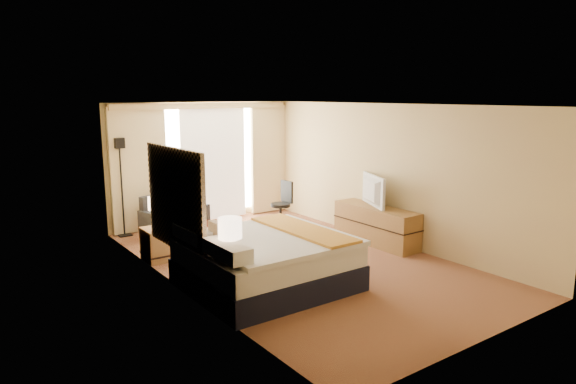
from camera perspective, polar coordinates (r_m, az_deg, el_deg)
floor at (r=8.71m, az=1.10°, el=-7.70°), size 4.20×7.00×0.02m
ceiling at (r=8.26m, az=1.16°, el=9.67°), size 4.20×7.00×0.02m
wall_back at (r=11.35m, az=-9.54°, el=3.25°), size 4.20×0.02×2.60m
wall_front at (r=6.02m, az=21.56°, el=-4.03°), size 4.20×0.02×2.60m
wall_left at (r=7.34m, az=-12.11°, el=-0.94°), size 0.02×7.00×2.60m
wall_right at (r=9.77m, az=11.04°, el=2.00°), size 0.02×7.00×2.60m
headboard at (r=7.54m, az=-12.44°, el=-0.80°), size 0.06×1.85×1.50m
nightstand_left at (r=6.82m, az=-6.34°, el=-10.66°), size 0.45×0.52×0.55m
nightstand_right at (r=8.98m, az=-14.26°, el=-5.63°), size 0.45×0.52×0.55m
media_dresser at (r=9.77m, az=9.75°, el=-3.65°), size 0.50×1.80×0.70m
window at (r=11.43m, az=-8.35°, el=3.44°), size 2.30×0.02×2.30m
curtains at (r=11.23m, az=-9.32°, el=3.74°), size 4.12×0.19×2.56m
bed at (r=7.50m, az=-2.45°, el=-7.65°), size 2.20×2.01×1.07m
loveseat at (r=10.59m, az=-12.54°, el=-3.09°), size 1.43×1.04×0.80m
floor_lamp at (r=10.47m, az=-18.11°, el=2.65°), size 0.25×0.25×1.94m
desk_chair at (r=10.89m, az=-0.62°, el=-1.57°), size 0.47×0.47×0.96m
lamp_left at (r=6.66m, az=-6.46°, el=-4.11°), size 0.31×0.31×0.65m
lamp_right at (r=8.79m, az=-14.47°, el=-1.30°), size 0.26×0.26×0.54m
tissue_box at (r=6.74m, az=-5.97°, el=-7.92°), size 0.15×0.15×0.11m
telephone at (r=8.77m, az=-13.32°, el=-3.84°), size 0.22×0.18×0.08m
television at (r=9.72m, az=8.92°, el=0.17°), size 0.53×0.98×0.58m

